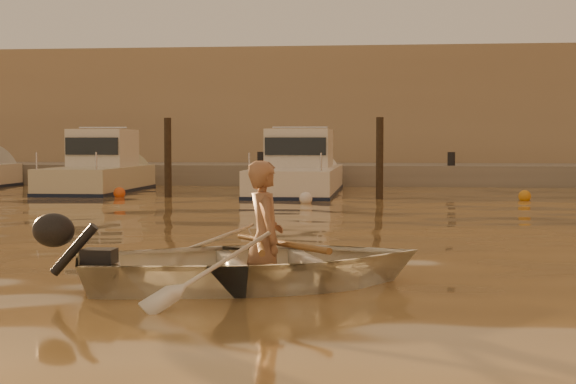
# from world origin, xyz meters

# --- Properties ---
(ground_plane) EXTENTS (160.00, 160.00, 0.00)m
(ground_plane) POSITION_xyz_m (0.00, 0.00, 0.00)
(ground_plane) COLOR brown
(ground_plane) RESTS_ON ground
(dinghy) EXTENTS (3.99, 3.39, 0.70)m
(dinghy) POSITION_xyz_m (-1.35, 0.54, 0.23)
(dinghy) COLOR silver
(dinghy) RESTS_ON ground_plane
(person) EXTENTS (0.53, 0.64, 1.53)m
(person) POSITION_xyz_m (-1.25, 0.57, 0.46)
(person) COLOR #936649
(person) RESTS_ON dinghy
(outboard_motor) EXTENTS (0.98, 0.67, 0.70)m
(outboard_motor) POSITION_xyz_m (-2.76, 0.05, 0.28)
(outboard_motor) COLOR black
(outboard_motor) RESTS_ON dinghy
(oar_port) EXTENTS (1.13, 1.83, 0.13)m
(oar_port) POSITION_xyz_m (-1.11, 0.62, 0.42)
(oar_port) COLOR brown
(oar_port) RESTS_ON dinghy
(oar_starboard) EXTENTS (0.39, 2.08, 0.13)m
(oar_starboard) POSITION_xyz_m (-1.30, 0.55, 0.42)
(oar_starboard) COLOR olive
(oar_starboard) RESTS_ON dinghy
(moored_boat_1) EXTENTS (1.94, 5.89, 1.75)m
(moored_boat_1) POSITION_xyz_m (-8.05, 16.00, 0.62)
(moored_boat_1) COLOR beige
(moored_boat_1) RESTS_ON ground_plane
(moored_boat_2) EXTENTS (2.15, 7.25, 1.75)m
(moored_boat_2) POSITION_xyz_m (-2.43, 16.00, 0.62)
(moored_boat_2) COLOR white
(moored_boat_2) RESTS_ON ground_plane
(piling_1) EXTENTS (0.18, 0.18, 2.20)m
(piling_1) POSITION_xyz_m (-5.50, 13.80, 0.90)
(piling_1) COLOR #2D2319
(piling_1) RESTS_ON ground_plane
(piling_2) EXTENTS (0.18, 0.18, 2.20)m
(piling_2) POSITION_xyz_m (-0.20, 13.80, 0.90)
(piling_2) COLOR #2D2319
(piling_2) RESTS_ON ground_plane
(fender_b) EXTENTS (0.30, 0.30, 0.30)m
(fender_b) POSITION_xyz_m (-6.76, 13.78, 0.10)
(fender_b) COLOR #E9591B
(fender_b) RESTS_ON ground_plane
(fender_c) EXTENTS (0.30, 0.30, 0.30)m
(fender_c) POSITION_xyz_m (-1.87, 12.20, 0.10)
(fender_c) COLOR white
(fender_c) RESTS_ON ground_plane
(fender_d) EXTENTS (0.30, 0.30, 0.30)m
(fender_d) POSITION_xyz_m (3.25, 13.53, 0.10)
(fender_d) COLOR orange
(fender_d) RESTS_ON ground_plane
(quay) EXTENTS (52.00, 4.00, 1.00)m
(quay) POSITION_xyz_m (0.00, 21.50, 0.15)
(quay) COLOR gray
(quay) RESTS_ON ground_plane
(waterfront_building) EXTENTS (46.00, 7.00, 4.80)m
(waterfront_building) POSITION_xyz_m (0.00, 27.00, 2.40)
(waterfront_building) COLOR #9E8466
(waterfront_building) RESTS_ON quay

